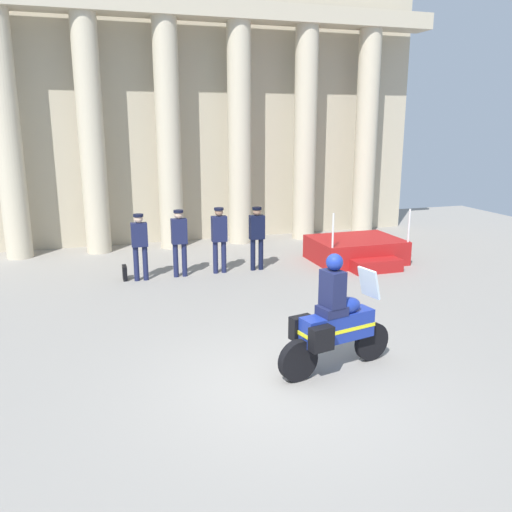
{
  "coord_description": "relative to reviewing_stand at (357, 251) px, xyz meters",
  "views": [
    {
      "loc": [
        -2.73,
        -6.77,
        3.81
      ],
      "look_at": [
        0.49,
        3.27,
        1.17
      ],
      "focal_mm": 37.79,
      "sensor_mm": 36.0,
      "label": 1
    }
  ],
  "objects": [
    {
      "name": "officer_in_row_0",
      "position": [
        -5.92,
        -0.01,
        0.66
      ],
      "size": [
        0.38,
        0.24,
        1.65
      ],
      "rotation": [
        0.0,
        0.0,
        3.14
      ],
      "color": "#191E42",
      "rests_on": "ground_plane"
    },
    {
      "name": "officer_in_row_1",
      "position": [
        -4.94,
        0.03,
        0.68
      ],
      "size": [
        0.38,
        0.24,
        1.69
      ],
      "rotation": [
        0.0,
        0.0,
        3.14
      ],
      "color": "#191E42",
      "rests_on": "ground_plane"
    },
    {
      "name": "officer_in_row_3",
      "position": [
        -2.91,
        0.05,
        0.67
      ],
      "size": [
        0.38,
        0.24,
        1.67
      ],
      "rotation": [
        0.0,
        0.0,
        3.14
      ],
      "color": "black",
      "rests_on": "ground_plane"
    },
    {
      "name": "briefcase_on_ground",
      "position": [
        -6.3,
        0.15,
        -0.13
      ],
      "size": [
        0.1,
        0.32,
        0.36
      ],
      "primitive_type": "cube",
      "color": "black",
      "rests_on": "ground_plane"
    },
    {
      "name": "motorcycle_with_rider",
      "position": [
        -3.6,
        -5.96,
        0.48
      ],
      "size": [
        2.07,
        0.82,
        1.9
      ],
      "rotation": [
        0.0,
        0.0,
        0.21
      ],
      "color": "black",
      "rests_on": "ground_plane"
    },
    {
      "name": "colonnade_backdrop",
      "position": [
        -3.49,
        3.95,
        3.74
      ],
      "size": [
        14.98,
        1.58,
        7.84
      ],
      "color": "#B6AB91",
      "rests_on": "ground_plane"
    },
    {
      "name": "officer_in_row_2",
      "position": [
        -3.91,
        0.06,
        0.69
      ],
      "size": [
        0.38,
        0.24,
        1.7
      ],
      "rotation": [
        0.0,
        0.0,
        3.14
      ],
      "color": "#191E42",
      "rests_on": "ground_plane"
    },
    {
      "name": "reviewing_stand",
      "position": [
        0.0,
        0.0,
        0.0
      ],
      "size": [
        2.4,
        2.34,
        1.55
      ],
      "color": "#A51919",
      "rests_on": "ground_plane"
    },
    {
      "name": "ground_plane",
      "position": [
        -4.39,
        -6.24,
        -0.31
      ],
      "size": [
        28.0,
        28.0,
        0.0
      ],
      "primitive_type": "plane",
      "color": "gray"
    }
  ]
}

